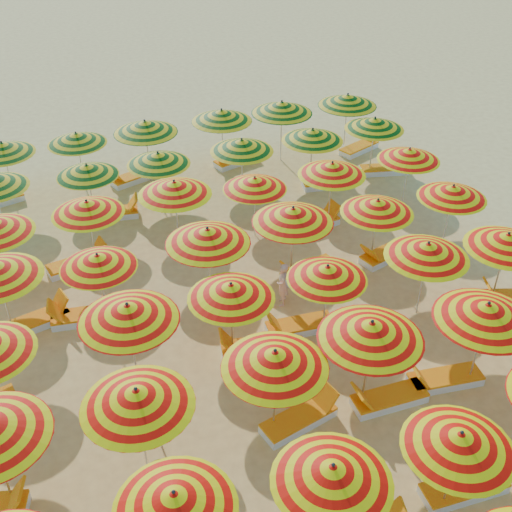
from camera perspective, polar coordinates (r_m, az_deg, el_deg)
The scene contains 54 objects.
ground at distance 16.92m, azimuth 0.55°, elevation -5.38°, with size 120.00×120.00×0.00m, color #F5CA6D.
umbrella_7 at distance 10.95m, azimuth -7.26°, elevation -20.77°, with size 2.64×2.64×2.17m.
umbrella_8 at distance 11.20m, azimuth 6.80°, elevation -18.66°, with size 2.25×2.25×2.20m.
umbrella_9 at distance 12.13m, azimuth 17.66°, elevation -15.40°, with size 2.26×2.26×2.15m.
umbrella_13 at distance 12.28m, azimuth -10.54°, elevation -12.30°, with size 2.79×2.79×2.29m.
umbrella_14 at distance 12.78m, azimuth 1.70°, elevation -9.17°, with size 2.81×2.81×2.31m.
umbrella_15 at distance 13.51m, azimuth 10.20°, elevation -6.54°, with size 2.50×2.50×2.39m.
umbrella_16 at distance 14.60m, azimuth 19.83°, elevation -4.71°, with size 2.48×2.48×2.39m.
umbrella_19 at distance 14.05m, azimuth -11.31°, elevation -4.97°, with size 2.93×2.93×2.35m.
umbrella_20 at distance 14.66m, azimuth -2.24°, elevation -3.14°, with size 2.63×2.63×2.16m.
umbrella_21 at distance 15.43m, azimuth 6.36°, elevation -1.49°, with size 2.08×2.08×2.09m.
umbrella_22 at distance 16.41m, azimuth 15.00°, elevation 0.48°, with size 2.69×2.69×2.25m.
umbrella_23 at distance 17.42m, azimuth 21.43°, elevation 1.26°, with size 2.36×2.36×2.25m.
umbrella_25 at distance 16.26m, azimuth -13.88°, elevation -0.45°, with size 2.40×2.40×2.05m.
umbrella_26 at distance 16.30m, azimuth -4.33°, elevation 1.78°, with size 2.85×2.85×2.34m.
umbrella_27 at distance 17.14m, azimuth 3.30°, elevation 3.65°, with size 2.48×2.48×2.35m.
umbrella_28 at distance 18.13m, azimuth 10.74°, elevation 4.35°, with size 2.53×2.53×2.18m.
umbrella_29 at distance 19.45m, azimuth 17.08°, elevation 5.46°, with size 2.50×2.50×2.14m.
umbrella_31 at distance 18.40m, azimuth -14.77°, elevation 4.20°, with size 2.22×2.22×2.16m.
umbrella_32 at distance 18.69m, azimuth -7.26°, elevation 6.01°, with size 2.71×2.71×2.28m.
umbrella_33 at distance 19.21m, azimuth -0.11°, elevation 6.48°, with size 2.44×2.44×2.06m.
umbrella_34 at distance 19.85m, azimuth 6.77°, elevation 7.69°, with size 2.47×2.47×2.23m.
umbrella_35 at distance 21.36m, azimuth 13.45°, elevation 8.76°, with size 2.31×2.31×2.14m.
umbrella_37 at distance 20.65m, azimuth -14.79°, elevation 7.38°, with size 2.02×2.02×2.05m.
umbrella_38 at distance 20.74m, azimuth -8.69°, elevation 8.56°, with size 2.44×2.44×2.15m.
umbrella_39 at distance 21.24m, azimuth -1.28°, elevation 9.79°, with size 2.77×2.77×2.23m.
umbrella_40 at distance 22.08m, azimuth 5.04°, elevation 10.66°, with size 2.15×2.15×2.22m.
umbrella_41 at distance 23.26m, azimuth 10.50°, elevation 11.49°, with size 2.64×2.64×2.22m.
umbrella_42 at distance 22.72m, azimuth -21.61°, elevation 8.90°, with size 2.09×2.09×2.17m.
umbrella_43 at distance 22.79m, azimuth -15.66°, elevation 10.04°, with size 2.61×2.61×2.12m.
umbrella_44 at distance 22.67m, azimuth -9.83°, elevation 11.24°, with size 2.37×2.37×2.34m.
umbrella_45 at distance 23.38m, azimuth -3.08°, elevation 12.35°, with size 2.85×2.85×2.31m.
umbrella_46 at distance 23.91m, azimuth 2.31°, elevation 13.05°, with size 2.82×2.82×2.38m.
umbrella_47 at distance 24.89m, azimuth 8.13°, elevation 13.55°, with size 2.72×2.72×2.35m.
lounger_5 at distance 13.79m, azimuth 18.18°, elevation -18.92°, with size 1.75×0.62×0.69m.
lounger_7 at distance 14.27m, azimuth 3.96°, elevation -14.20°, with size 1.82×1.00×0.69m.
lounger_8 at distance 14.91m, azimuth 11.60°, elevation -12.31°, with size 1.74×0.59×0.69m.
lounger_9 at distance 15.64m, azimuth 16.31°, elevation -10.45°, with size 1.78×0.75×0.69m.
lounger_11 at distance 15.79m, azimuth -0.17°, elevation -8.13°, with size 1.80×0.84×0.69m.
lounger_12 at distance 16.43m, azimuth 3.76°, elevation -6.22°, with size 1.76×0.66×0.69m.
lounger_13 at distance 18.59m, azimuth 21.83°, elevation -3.50°, with size 1.83×1.08×0.69m.
lounger_14 at distance 17.48m, azimuth -18.88°, elevation -5.46°, with size 1.83×1.04×0.69m.
lounger_15 at distance 17.27m, azimuth -15.11°, elevation -5.20°, with size 1.78×0.76×0.69m.
lounger_16 at distance 18.31m, azimuth 4.64°, elevation -1.34°, with size 1.83×1.04×0.69m.
lounger_17 at distance 19.32m, azimuth 11.42°, elevation 0.14°, with size 1.83×1.07×0.69m.
lounger_19 at distance 19.26m, azimuth -15.46°, elevation -0.63°, with size 1.82×0.96×0.69m.
lounger_20 at distance 20.52m, azimuth 5.19°, elevation 2.96°, with size 1.81×0.86×0.69m.
lounger_21 at distance 21.48m, azimuth -12.58°, elevation 3.77°, with size 1.79×0.80×0.69m.
lounger_22 at distance 22.92m, azimuth 6.41°, elevation 6.50°, with size 1.80×0.81×0.69m.
lounger_23 at distance 24.18m, azimuth 11.46°, elevation 7.58°, with size 1.82×0.93×0.69m.
lounger_25 at distance 23.53m, azimuth -10.86°, elevation 6.86°, with size 1.82×1.17×0.69m.
lounger_26 at distance 24.37m, azimuth -1.86°, elevation 8.50°, with size 1.83×1.10×0.69m.
lounger_27 at distance 25.71m, azimuth 9.21°, elevation 9.51°, with size 1.82×1.21×0.69m.
beachgoer_a at distance 16.96m, azimuth 2.38°, elevation -2.57°, with size 0.46×0.30×1.27m, color tan.
Camera 1 is at (-4.34, -12.21, 10.87)m, focal length 45.00 mm.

